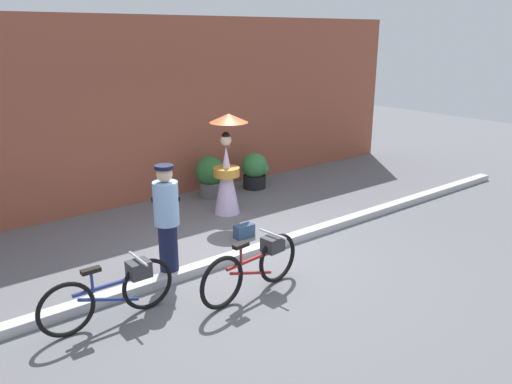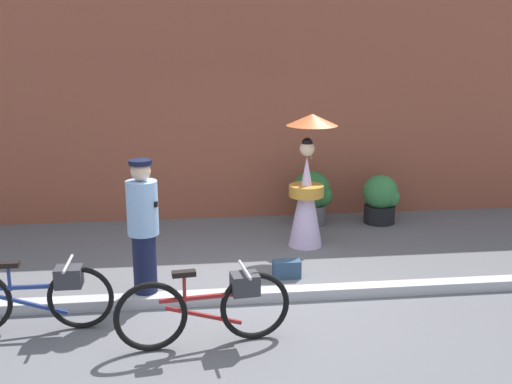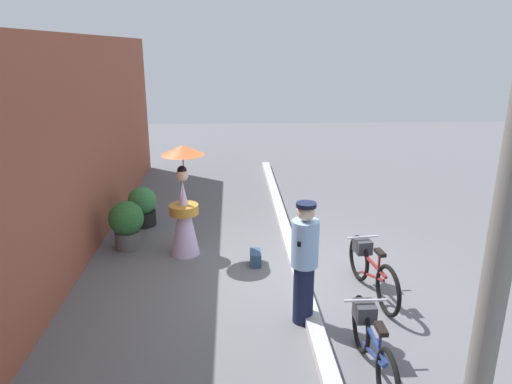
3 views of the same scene
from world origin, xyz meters
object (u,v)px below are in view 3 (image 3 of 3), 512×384
at_px(bicycle_far_side, 371,342).
at_px(utility_pole, 506,217).
at_px(backpack_on_pavement, 256,258).
at_px(potted_plant_by_door, 143,205).
at_px(person_officer, 304,261).
at_px(person_with_parasol, 184,204).
at_px(potted_plant_small, 127,223).
at_px(bicycle_near_officer, 371,268).

relative_size(bicycle_far_side, utility_pole, 0.34).
distance_m(backpack_on_pavement, utility_pole, 5.05).
bearing_deg(potted_plant_by_door, person_officer, -143.49).
relative_size(person_with_parasol, potted_plant_by_door, 2.40).
bearing_deg(backpack_on_pavement, potted_plant_small, 70.29).
height_order(bicycle_near_officer, potted_plant_small, potted_plant_small).
height_order(person_officer, person_with_parasol, person_with_parasol).
height_order(bicycle_far_side, backpack_on_pavement, bicycle_far_side).
relative_size(potted_plant_small, backpack_on_pavement, 2.52).
xyz_separation_m(potted_plant_small, utility_pole, (-5.10, -3.51, 1.93)).
relative_size(potted_plant_small, utility_pole, 0.18).
distance_m(person_with_parasol, backpack_on_pavement, 1.49).
bearing_deg(utility_pole, bicycle_near_officer, -4.62).
bearing_deg(potted_plant_small, person_officer, -132.30).
distance_m(bicycle_near_officer, person_with_parasol, 3.17).
distance_m(bicycle_far_side, potted_plant_by_door, 5.61).
relative_size(potted_plant_by_door, backpack_on_pavement, 2.31).
bearing_deg(bicycle_far_side, person_officer, 29.30).
xyz_separation_m(person_with_parasol, backpack_on_pavement, (-0.48, -1.17, -0.78)).
xyz_separation_m(bicycle_near_officer, backpack_on_pavement, (1.01, 1.58, -0.28)).
relative_size(person_officer, utility_pole, 0.34).
height_order(potted_plant_by_door, potted_plant_small, potted_plant_small).
height_order(person_officer, potted_plant_small, person_officer).
height_order(person_officer, utility_pole, utility_pole).
bearing_deg(bicycle_near_officer, backpack_on_pavement, 57.44).
bearing_deg(potted_plant_by_door, person_with_parasol, -145.87).
relative_size(potted_plant_by_door, utility_pole, 0.16).
distance_m(bicycle_far_side, backpack_on_pavement, 2.94).
relative_size(bicycle_far_side, person_with_parasol, 0.88).
xyz_separation_m(bicycle_far_side, backpack_on_pavement, (2.71, 1.09, -0.27)).
bearing_deg(backpack_on_pavement, bicycle_near_officer, -122.56).
bearing_deg(potted_plant_by_door, bicycle_near_officer, -127.99).
bearing_deg(potted_plant_small, bicycle_far_side, -136.75).
relative_size(bicycle_near_officer, potted_plant_small, 1.97).
bearing_deg(potted_plant_by_door, potted_plant_small, 176.09).
xyz_separation_m(person_officer, potted_plant_by_door, (3.57, 2.64, -0.45)).
xyz_separation_m(bicycle_far_side, person_with_parasol, (3.19, 2.27, 0.51)).
xyz_separation_m(potted_plant_by_door, utility_pole, (-6.19, -3.44, 2.00)).
bearing_deg(backpack_on_pavement, person_with_parasol, 67.72).
bearing_deg(bicycle_far_side, potted_plant_by_door, 35.00).
relative_size(bicycle_near_officer, person_with_parasol, 0.90).
distance_m(person_officer, potted_plant_small, 3.69).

